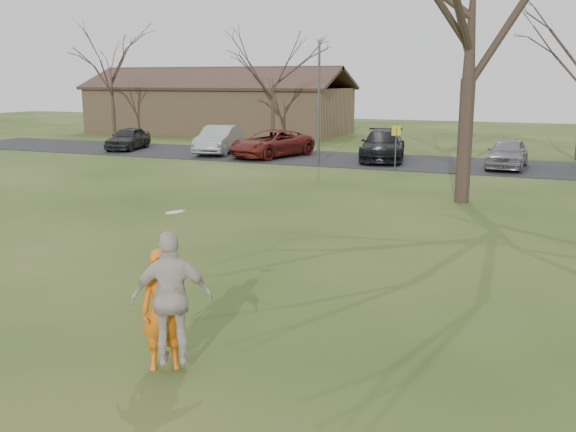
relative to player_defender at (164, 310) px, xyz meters
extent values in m
plane|color=#1E380F|center=(0.23, 0.20, -0.90)|extent=(120.00, 120.00, 0.00)
cube|color=black|center=(0.23, 25.20, -0.88)|extent=(62.00, 6.50, 0.04)
imported|color=orange|center=(0.00, 0.00, 0.00)|extent=(0.79, 0.73, 1.81)
imported|color=#242426|center=(-18.63, 24.75, -0.19)|extent=(2.39, 4.20, 1.35)
imported|color=#9B9CA0|center=(-12.58, 24.99, -0.08)|extent=(2.49, 4.96, 1.56)
imported|color=maroon|center=(-9.17, 24.63, -0.14)|extent=(3.84, 5.67, 1.44)
imported|color=black|center=(-3.19, 25.42, -0.09)|extent=(3.12, 5.63, 1.54)
imported|color=gray|center=(3.04, 24.71, -0.15)|extent=(1.82, 4.24, 1.43)
imported|color=beige|center=(0.19, -0.06, 0.22)|extent=(1.24, 0.98, 1.97)
cylinder|color=white|center=(0.25, 0.01, 1.48)|extent=(0.27, 0.27, 0.09)
cube|color=#8C6D4C|center=(-19.77, 38.20, 0.85)|extent=(20.00, 8.00, 3.50)
cube|color=#33231C|center=(-19.77, 36.15, 3.35)|extent=(20.60, 4.40, 1.78)
cube|color=#33231C|center=(-19.77, 40.25, 3.35)|extent=(20.60, 4.40, 1.78)
cube|color=#38281E|center=(-19.77, 38.20, 4.05)|extent=(20.60, 0.45, 0.20)
cylinder|color=#47474C|center=(-5.77, 22.70, 2.10)|extent=(0.12, 0.12, 6.00)
sphere|color=beige|center=(-5.77, 22.70, 5.20)|extent=(0.34, 0.34, 0.34)
cylinder|color=#47474C|center=(-1.77, 22.20, 0.10)|extent=(0.06, 0.06, 2.00)
cube|color=yellow|center=(-1.77, 22.20, 0.95)|extent=(0.35, 0.35, 0.45)
camera|label=1|loc=(5.09, -7.58, 3.30)|focal=40.40mm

